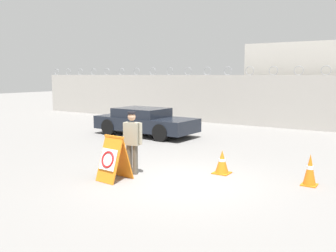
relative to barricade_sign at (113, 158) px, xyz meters
name	(u,v)px	position (x,y,z in m)	size (l,w,h in m)	color
ground_plane	(181,182)	(1.54, 0.83, -0.58)	(90.00, 90.00, 0.00)	gray
perimeter_wall	(297,102)	(1.54, 11.98, 0.77)	(36.00, 0.30, 3.14)	#ADA8A0
building_block	(332,83)	(2.25, 17.06, 1.62)	(7.99, 7.88, 4.40)	beige
barricade_sign	(113,158)	(0.00, 0.00, 0.00)	(0.71, 0.82, 1.16)	orange
security_guard	(132,140)	(0.01, 0.76, 0.37)	(0.65, 0.37, 1.71)	#514C42
traffic_cone_near	(222,162)	(2.06, 2.14, -0.25)	(0.44, 0.44, 0.65)	orange
traffic_cone_mid	(310,170)	(4.34, 2.28, -0.19)	(0.36, 0.36, 0.78)	orange
parked_car_front_coupe	(145,121)	(-3.62, 6.23, 0.06)	(4.68, 2.05, 1.22)	black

